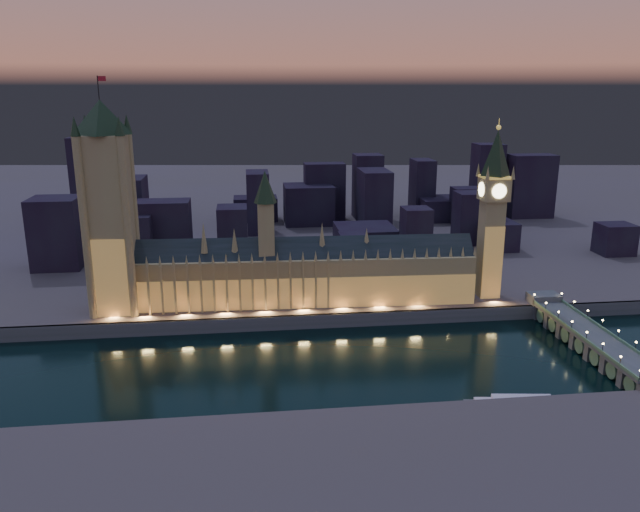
{
  "coord_description": "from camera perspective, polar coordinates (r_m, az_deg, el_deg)",
  "views": [
    {
      "loc": [
        -35.17,
        -283.49,
        131.45
      ],
      "look_at": [
        5.0,
        55.0,
        38.0
      ],
      "focal_mm": 35.0,
      "sensor_mm": 36.0,
      "label": 1
    }
  ],
  "objects": [
    {
      "name": "city_backdrop",
      "position": [
        544.61,
        0.41,
        4.71
      ],
      "size": [
        448.58,
        215.63,
        79.05
      ],
      "color": "black",
      "rests_on": "north_bank"
    },
    {
      "name": "victoria_tower",
      "position": [
        358.42,
        -18.79,
        4.94
      ],
      "size": [
        31.68,
        31.68,
        128.38
      ],
      "color": "#A07F57",
      "rests_on": "north_bank"
    },
    {
      "name": "embankment_wall",
      "position": [
        350.39,
        -0.55,
        -6.0
      ],
      "size": [
        2000.0,
        2.5,
        8.0
      ],
      "primitive_type": "cube",
      "color": "#414946",
      "rests_on": "ground"
    },
    {
      "name": "north_bank",
      "position": [
        814.3,
        -4.23,
        6.28
      ],
      "size": [
        2000.0,
        960.0,
        8.0
      ],
      "primitive_type": "cube",
      "color": "#4E433C",
      "rests_on": "ground"
    },
    {
      "name": "river_boat",
      "position": [
        283.7,
        18.03,
        -12.74
      ],
      "size": [
        48.61,
        17.11,
        4.5
      ],
      "color": "#414946",
      "rests_on": "ground"
    },
    {
      "name": "elizabeth_tower",
      "position": [
        379.47,
        15.57,
        4.95
      ],
      "size": [
        18.0,
        18.0,
        105.47
      ],
      "color": "#A07F57",
      "rests_on": "north_bank"
    },
    {
      "name": "westminster_bridge",
      "position": [
        351.5,
        23.16,
        -6.88
      ],
      "size": [
        17.57,
        113.0,
        15.9
      ],
      "color": "#414946",
      "rests_on": "ground"
    },
    {
      "name": "ground_plane",
      "position": [
        314.46,
        0.28,
        -9.38
      ],
      "size": [
        2000.0,
        2000.0,
        0.0
      ],
      "primitive_type": "plane",
      "color": "black",
      "rests_on": "ground"
    },
    {
      "name": "palace_of_westminster",
      "position": [
        362.05,
        -1.84,
        -1.55
      ],
      "size": [
        202.0,
        27.54,
        78.0
      ],
      "color": "#A07F57",
      "rests_on": "north_bank"
    }
  ]
}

